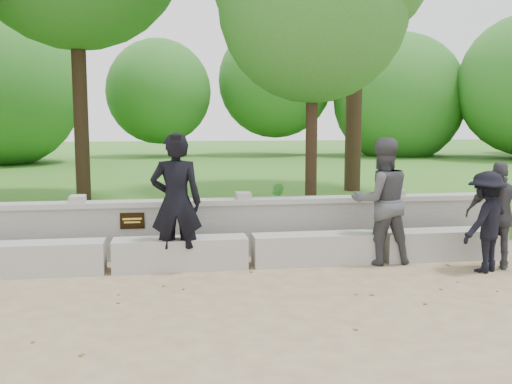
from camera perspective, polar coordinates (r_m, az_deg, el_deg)
ground at (r=6.54m, az=-16.09°, el=-11.98°), size 80.00×80.00×0.00m
lawn at (r=20.25m, az=-11.18°, el=1.42°), size 40.00×22.00×0.25m
concrete_bench at (r=8.29m, az=-14.51°, el=-6.22°), size 11.90×0.45×0.45m
parapet_wall at (r=8.93m, az=-14.12°, el=-3.69°), size 12.50×0.35×0.90m
man_main at (r=8.01m, az=-7.99°, el=-1.05°), size 0.74×0.66×1.95m
visitor_left at (r=8.60m, az=12.43°, el=-0.88°), size 0.93×0.74×1.87m
visitor_mid at (r=8.58m, az=22.01°, el=-2.77°), size 1.06×0.91×1.42m
visitor_right at (r=8.84m, az=23.14°, el=-2.15°), size 0.96×0.81×1.54m
shrub_b at (r=11.59m, az=2.16°, el=-0.61°), size 0.34×0.38×0.58m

